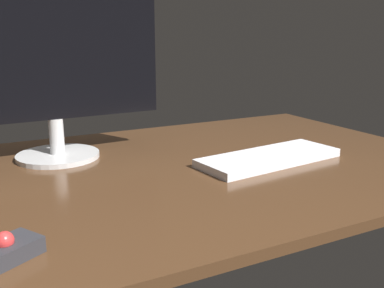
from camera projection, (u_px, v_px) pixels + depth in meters
desk at (163, 173)px, 101.26cm from camera, size 140.00×84.00×2.00cm
monitor at (52, 71)px, 104.39cm from camera, size 52.80×19.88×38.93cm
keyboard at (269, 158)px, 106.17cm from camera, size 36.90×16.81×1.91cm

